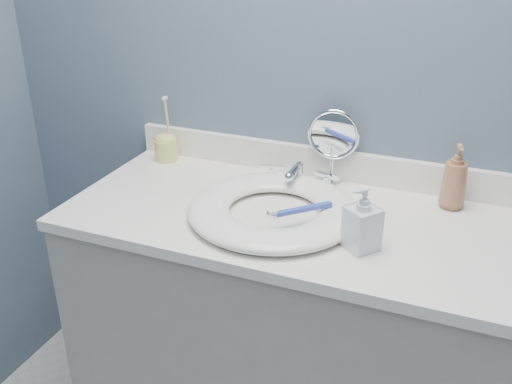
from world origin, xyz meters
The scene contains 12 objects.
back_wall centered at (0.00, 1.25, 1.20)m, with size 2.20×0.02×2.40m, color #495E6E.
vanity_cabinet centered at (0.00, 0.97, 0.42)m, with size 1.20×0.55×0.85m, color #A29C94.
countertop centered at (0.00, 0.97, 0.86)m, with size 1.22×0.57×0.03m, color white.
backsplash centered at (0.00, 1.24, 0.93)m, with size 1.22×0.02×0.09m, color white.
basin centered at (-0.05, 0.94, 0.90)m, with size 0.45×0.45×0.04m, color white, non-canonical shape.
drain centered at (-0.05, 0.94, 0.88)m, with size 0.04×0.04×0.01m, color silver.
faucet centered at (-0.05, 1.14, 0.91)m, with size 0.25×0.13×0.07m.
makeup_mirror centered at (0.03, 1.21, 1.00)m, with size 0.15×0.09×0.22m.
soap_bottle_amber centered at (0.38, 1.17, 0.97)m, with size 0.07×0.07×0.18m, color #9A6545.
soap_bottle_clear centered at (0.20, 0.87, 0.96)m, with size 0.07×0.07×0.16m, color silver.
toothbrush_holder centered at (-0.50, 1.18, 0.93)m, with size 0.07×0.07×0.21m.
toothbrush_lying centered at (0.03, 0.92, 0.92)m, with size 0.13×0.13×0.02m.
Camera 1 is at (0.40, -0.30, 1.58)m, focal length 40.00 mm.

